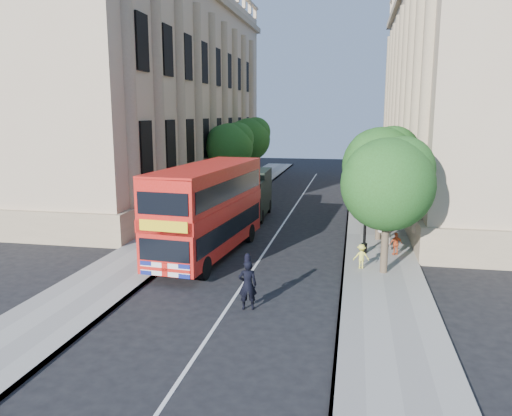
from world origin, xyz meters
The scene contains 17 objects.
ground centered at (0.00, 0.00, 0.00)m, with size 120.00×120.00×0.00m, color black.
pavement_right centered at (5.75, 10.00, 0.06)m, with size 3.50×80.00×0.12m, color gray.
pavement_left centered at (-5.75, 10.00, 0.06)m, with size 3.50×80.00×0.12m, color gray.
building_right centered at (13.80, 24.00, 9.00)m, with size 12.00×38.00×18.00m, color tan.
building_left centered at (-13.80, 24.00, 9.00)m, with size 12.00×38.00×18.00m, color tan.
tree_right_near centered at (5.84, 3.03, 4.25)m, with size 4.00×4.00×6.08m.
tree_right_mid centered at (5.84, 9.03, 4.45)m, with size 4.20×4.20×6.37m.
tree_right_far centered at (5.84, 15.03, 4.31)m, with size 4.00×4.00×6.15m.
tree_left_far centered at (-5.96, 22.03, 4.44)m, with size 4.00×4.00×6.30m.
tree_left_back centered at (-5.96, 30.03, 4.71)m, with size 4.20×4.20×6.65m.
lamp_post centered at (5.00, 6.00, 2.51)m, with size 0.32×0.32×5.16m.
double_decker_bus centered at (-2.60, 4.38, 2.46)m, with size 3.40×9.81×4.45m.
box_van centered at (-2.52, 13.92, 1.56)m, with size 2.48×5.66×3.19m.
police_constable centered at (0.75, -2.00, 0.92)m, with size 0.67×0.44×1.84m, color black.
woman_pedestrian centered at (6.07, 7.03, 0.96)m, with size 0.82×0.64×1.69m, color beige.
child_a centered at (6.53, 5.95, 0.69)m, with size 0.66×0.28×1.13m, color #D75426.
child_b centered at (4.83, 3.41, 0.68)m, with size 0.72×0.41×1.11m, color #DBD54A.
Camera 1 is at (4.39, -18.77, 7.01)m, focal length 35.00 mm.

